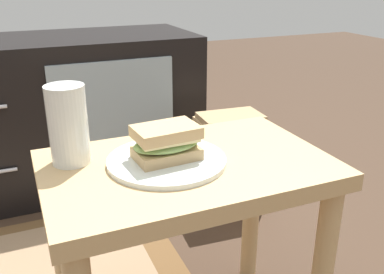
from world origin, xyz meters
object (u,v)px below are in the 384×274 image
object	(u,v)px
sandwich_front	(166,143)
paper_bag	(229,161)
tv_cabinet	(72,112)
plate	(167,161)
beer_glass	(68,126)

from	to	relation	value
sandwich_front	paper_bag	size ratio (longest dim) A/B	0.39
tv_cabinet	sandwich_front	bearing A→B (deg)	-86.57
tv_cabinet	plate	size ratio (longest dim) A/B	4.13
sandwich_front	beer_glass	size ratio (longest dim) A/B	0.88
sandwich_front	plate	bearing A→B (deg)	-26.57
plate	beer_glass	world-z (taller)	beer_glass
sandwich_front	beer_glass	xyz separation A→B (m)	(-0.17, 0.08, 0.03)
plate	paper_bag	size ratio (longest dim) A/B	0.67
beer_glass	paper_bag	size ratio (longest dim) A/B	0.44
sandwich_front	tv_cabinet	bearing A→B (deg)	93.43
tv_cabinet	plate	distance (m)	0.96
sandwich_front	paper_bag	world-z (taller)	sandwich_front
beer_glass	sandwich_front	bearing A→B (deg)	-24.53
beer_glass	tv_cabinet	bearing A→B (deg)	82.53
plate	beer_glass	size ratio (longest dim) A/B	1.51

